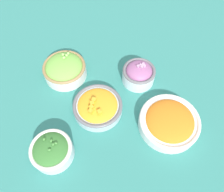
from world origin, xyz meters
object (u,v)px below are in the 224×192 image
at_px(bowl_squash, 98,106).
at_px(bowl_broccoli, 52,150).
at_px(bowl_lettuce, 65,69).
at_px(bowl_red_onion, 139,73).
at_px(bowl_carrots, 169,122).

bearing_deg(bowl_squash, bowl_broccoli, -140.82).
relative_size(bowl_lettuce, bowl_broccoli, 1.25).
bearing_deg(bowl_broccoli, bowl_red_onion, 35.11).
distance_m(bowl_lettuce, bowl_broccoli, 0.30).
height_order(bowl_lettuce, bowl_red_onion, same).
relative_size(bowl_red_onion, bowl_carrots, 0.61).
xyz_separation_m(bowl_squash, bowl_broccoli, (-0.15, -0.13, 0.01)).
bearing_deg(bowl_broccoli, bowl_carrots, 4.33).
bearing_deg(bowl_broccoli, bowl_squash, 39.18).
xyz_separation_m(bowl_red_onion, bowl_carrots, (0.05, -0.20, -0.01)).
bearing_deg(bowl_carrots, bowl_lettuce, 139.32).
distance_m(bowl_lettuce, bowl_red_onion, 0.27).
xyz_separation_m(bowl_squash, bowl_carrots, (0.22, -0.10, 0.00)).
height_order(bowl_squash, bowl_carrots, same).
bearing_deg(bowl_carrots, bowl_squash, 155.58).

